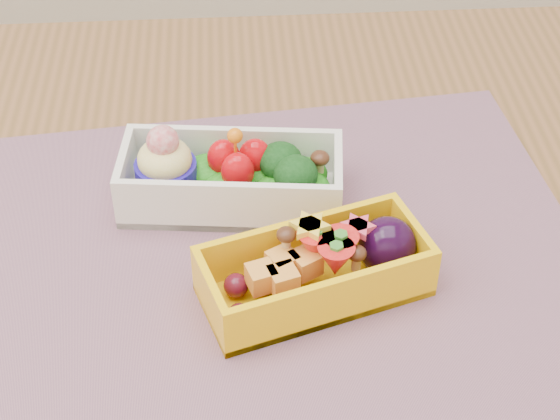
{
  "coord_description": "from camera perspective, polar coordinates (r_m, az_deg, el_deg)",
  "views": [
    {
      "loc": [
        -0.02,
        -0.47,
        1.23
      ],
      "look_at": [
        0.01,
        0.04,
        0.79
      ],
      "focal_mm": 58.82,
      "sensor_mm": 36.0,
      "label": 1
    }
  ],
  "objects": [
    {
      "name": "bento_yellow",
      "position": [
        0.65,
        2.49,
        -3.65
      ],
      "size": [
        0.17,
        0.12,
        0.05
      ],
      "rotation": [
        0.0,
        0.0,
        0.31
      ],
      "color": "yellow",
      "rests_on": "placemat"
    },
    {
      "name": "placemat",
      "position": [
        0.7,
        -0.59,
        -2.7
      ],
      "size": [
        0.51,
        0.41,
        0.0
      ],
      "primitive_type": "cube",
      "rotation": [
        0.0,
        0.0,
        0.1
      ],
      "color": "#8A5F69",
      "rests_on": "table"
    },
    {
      "name": "bento_white",
      "position": [
        0.72,
        -3.12,
        2.03
      ],
      "size": [
        0.18,
        0.09,
        0.07
      ],
      "rotation": [
        0.0,
        0.0,
        -0.11
      ],
      "color": "white",
      "rests_on": "placemat"
    },
    {
      "name": "table",
      "position": [
        0.75,
        -0.5,
        -10.07
      ],
      "size": [
        1.2,
        0.8,
        0.75
      ],
      "color": "brown",
      "rests_on": "ground"
    }
  ]
}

